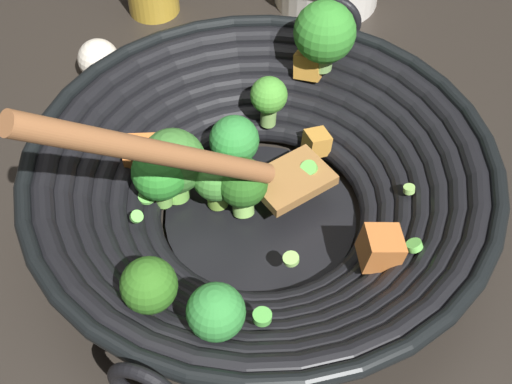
# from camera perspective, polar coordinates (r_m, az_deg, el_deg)

# --- Properties ---
(ground_plane) EXTENTS (4.00, 4.00, 0.00)m
(ground_plane) POSITION_cam_1_polar(r_m,az_deg,el_deg) (0.66, 0.37, -2.41)
(ground_plane) COLOR #28231E
(wok) EXTENTS (0.41, 0.41, 0.24)m
(wok) POSITION_cam_1_polar(r_m,az_deg,el_deg) (0.62, 0.22, 0.84)
(wok) COLOR black
(wok) RESTS_ON ground
(garlic_bulb) EXTENTS (0.05, 0.05, 0.05)m
(garlic_bulb) POSITION_cam_1_polar(r_m,az_deg,el_deg) (0.81, -12.57, 10.38)
(garlic_bulb) COLOR silver
(garlic_bulb) RESTS_ON ground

